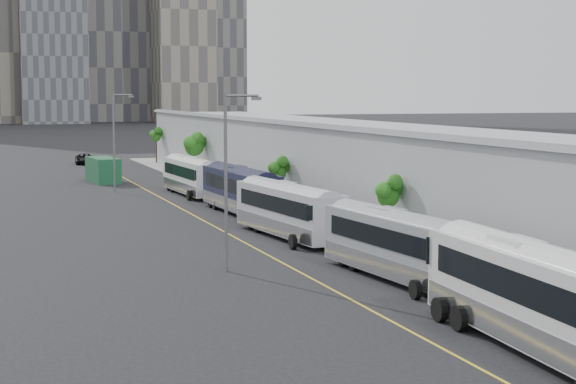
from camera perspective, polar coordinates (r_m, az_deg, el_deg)
name	(u,v)px	position (r m, az deg, el deg)	size (l,w,h in m)	color
sidewalk	(438,248)	(59.33, 8.87, -3.29)	(10.00, 170.00, 0.12)	gray
lane_line	(274,258)	(55.35, -0.85, -3.94)	(0.12, 160.00, 0.02)	gold
depot	(497,189)	(60.82, 12.26, 0.15)	(12.45, 160.40, 7.20)	gray
bus_2	(538,306)	(36.75, 14.60, -6.55)	(3.39, 13.65, 3.96)	silver
bus_3	(399,251)	(48.98, 6.61, -3.51)	(3.58, 12.28, 3.54)	gray
bus_4	(289,215)	(62.75, 0.05, -1.38)	(3.72, 12.49, 3.60)	#B3B5BE
bus_5	(241,194)	(75.42, -2.82, -0.13)	(3.10, 12.73, 3.69)	black
bus_6	(191,179)	(89.55, -5.75, 0.75)	(3.00, 12.10, 3.51)	white
tree_2	(388,194)	(58.53, 5.96, -0.10)	(1.38, 1.38, 4.14)	black
tree_3	(278,170)	(78.72, -0.58, 1.29)	(1.37, 1.37, 3.89)	black
tree_4	(194,144)	(106.32, -5.58, 2.86)	(2.15, 2.15, 4.98)	black
tree_5	(156,136)	(130.42, -7.82, 3.31)	(1.29, 1.29, 4.43)	black
street_lamp_near	(229,170)	(50.76, -3.51, 1.30)	(2.04, 0.22, 9.42)	#59595E
street_lamp_far	(116,136)	(92.85, -10.18, 3.29)	(2.04, 0.22, 9.37)	#59595E
shipping_container	(103,170)	(103.72, -10.90, 1.29)	(2.43, 6.60, 2.64)	#154427
suv	(85,159)	(130.54, -11.96, 1.93)	(2.35, 5.11, 1.42)	black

